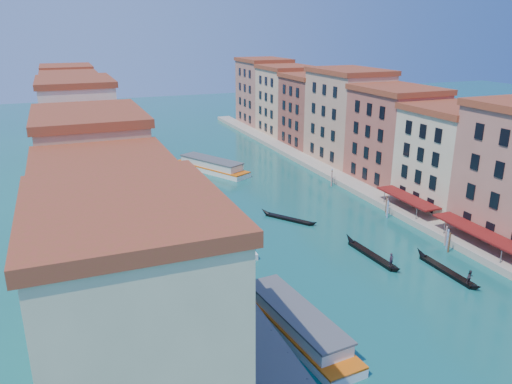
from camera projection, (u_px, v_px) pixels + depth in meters
left_bank_palazzos at (83, 149)px, 85.03m from camera, size 12.80×128.40×21.00m
right_bank_palazzos at (362, 125)px, 104.95m from camera, size 12.80×128.40×21.00m
quay at (327, 172)px, 105.06m from camera, size 4.00×140.00×1.00m
restaurant_awnings at (483, 234)px, 67.32m from camera, size 3.20×44.55×3.12m
vaporetto_stop at (248, 357)px, 44.71m from camera, size 5.40×16.40×3.65m
mooring_poles_right at (434, 233)px, 71.88m from camera, size 1.44×54.24×3.20m
mooring_poles_left at (221, 365)px, 43.88m from camera, size 0.24×8.24×3.20m
vaporetto_near at (296, 322)px, 50.44m from camera, size 5.83×18.22×2.66m
vaporetto_far at (211, 166)px, 106.58m from camera, size 12.50×18.60×2.79m
gondola_fore at (372, 254)px, 67.23m from camera, size 1.67×12.21×2.43m
gondola_right at (448, 270)px, 62.67m from camera, size 1.19×11.76×2.35m
gondola_far at (288, 218)px, 80.11m from camera, size 6.83×9.23×1.52m
motorboat_mid at (243, 247)px, 69.13m from camera, size 2.70×7.13×1.45m
motorboat_far at (236, 168)px, 107.74m from camera, size 3.51×6.97×1.38m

